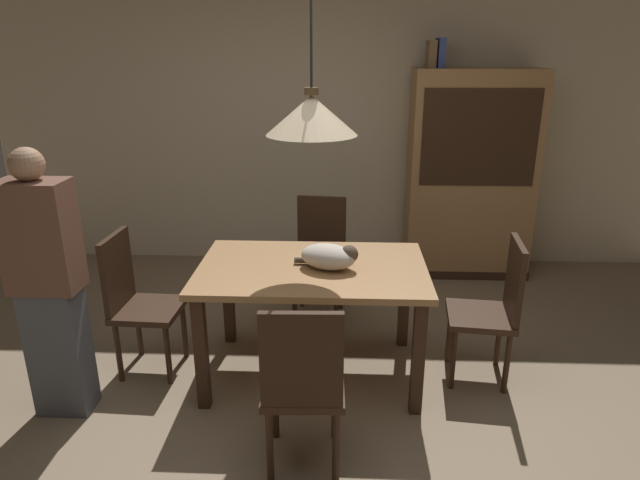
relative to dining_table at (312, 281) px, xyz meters
name	(u,v)px	position (x,y,z in m)	size (l,w,h in m)	color
ground	(319,424)	(0.06, -0.53, -0.65)	(10.00, 10.00, 0.00)	#847056
back_wall	(332,111)	(0.06, 2.12, 0.80)	(6.40, 0.10, 2.90)	beige
dining_table	(312,281)	(0.00, 0.00, 0.00)	(1.40, 0.90, 0.75)	#A87A4C
chair_near_front	(303,382)	(0.00, -0.88, -0.14)	(0.41, 0.41, 0.93)	#382316
chair_far_back	(320,252)	(0.01, 0.88, -0.14)	(0.44, 0.44, 0.93)	#382316
chair_right_side	(494,305)	(1.13, -0.01, -0.14)	(0.44, 0.44, 0.93)	#382316
chair_left_side	(136,298)	(-1.13, 0.00, -0.14)	(0.42, 0.42, 0.93)	#382316
cat_sleeping	(330,256)	(0.11, -0.03, 0.18)	(0.41, 0.32, 0.16)	beige
pendant_lamp	(312,115)	(0.00, 0.00, 1.01)	(0.52, 0.52, 1.30)	beige
hutch_bookcase	(470,179)	(1.32, 1.79, 0.24)	(1.12, 0.45, 1.85)	#A87A4C
book_brown_thick	(431,54)	(0.90, 1.79, 1.31)	(0.06, 0.24, 0.22)	brown
book_blue_wide	(440,53)	(0.98, 1.79, 1.32)	(0.06, 0.24, 0.24)	#384C93
person_standing	(49,288)	(-1.42, -0.44, 0.13)	(0.36, 0.22, 1.55)	#4C515B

